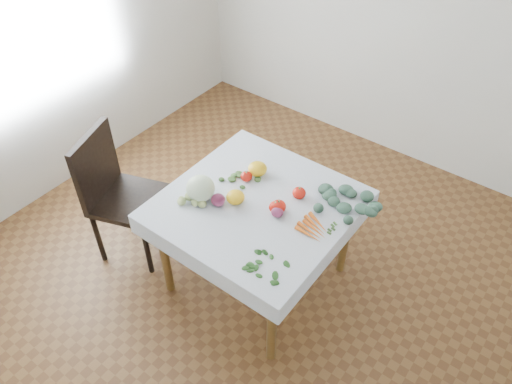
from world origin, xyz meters
TOP-DOWN VIEW (x-y plane):
  - ground at (0.00, 0.00)m, footprint 4.00×4.00m
  - back_wall at (0.00, 2.00)m, footprint 4.00×0.04m
  - left_wall at (-2.00, 0.00)m, footprint 0.04×4.00m
  - table at (0.00, 0.00)m, footprint 1.00×1.00m
  - tablecloth at (0.00, 0.00)m, footprint 1.12×1.12m
  - chair at (-0.99, -0.33)m, footprint 0.58×0.58m
  - cabbage at (-0.31, -0.17)m, footprint 0.19×0.19m
  - tomato_a at (0.13, 0.01)m, footprint 0.10×0.10m
  - tomato_b at (0.18, 0.20)m, footprint 0.10×0.10m
  - tomato_c at (-0.18, 0.13)m, footprint 0.08×0.08m
  - tomato_d at (0.15, 0.02)m, footprint 0.12×0.12m
  - heirloom_back at (-0.17, 0.23)m, footprint 0.17×0.17m
  - heirloom_front at (-0.11, -0.07)m, footprint 0.14×0.14m
  - onion_a at (-0.19, -0.15)m, footprint 0.11×0.11m
  - onion_b at (0.17, -0.02)m, footprint 0.09×0.09m
  - tomatillo_cluster at (-0.31, -0.24)m, footprint 0.15×0.11m
  - carrot_bunch at (0.41, 0.01)m, footprint 0.18×0.19m
  - kale_bunch at (0.46, 0.30)m, footprint 0.36×0.34m
  - basil_bunch at (0.34, -0.37)m, footprint 0.24×0.17m
  - dill_bunch at (-0.22, 0.11)m, footprint 0.22×0.16m

SIDE VIEW (x-z plane):
  - ground at x=0.00m, z-range 0.00..0.00m
  - chair at x=-0.99m, z-range 0.07..1.08m
  - table at x=0.00m, z-range 0.28..1.03m
  - tablecloth at x=0.00m, z-range 0.75..0.76m
  - basil_bunch at x=0.34m, z-range 0.76..0.77m
  - dill_bunch at x=-0.22m, z-range 0.76..0.78m
  - carrot_bunch at x=0.41m, z-range 0.76..0.78m
  - tomatillo_cluster at x=-0.31m, z-range 0.76..0.80m
  - kale_bunch at x=0.46m, z-range 0.76..0.80m
  - onion_b at x=0.17m, z-range 0.76..0.82m
  - tomato_c at x=-0.18m, z-range 0.76..0.82m
  - tomato_a at x=0.13m, z-range 0.76..0.83m
  - tomato_b at x=0.18m, z-range 0.76..0.83m
  - onion_a at x=-0.19m, z-range 0.76..0.83m
  - tomato_d at x=0.15m, z-range 0.76..0.84m
  - heirloom_front at x=-0.11m, z-range 0.76..0.84m
  - heirloom_back at x=-0.17m, z-range 0.76..0.85m
  - cabbage at x=-0.31m, z-range 0.76..0.92m
  - back_wall at x=0.00m, z-range 0.00..2.70m
  - left_wall at x=-2.00m, z-range 0.00..2.70m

